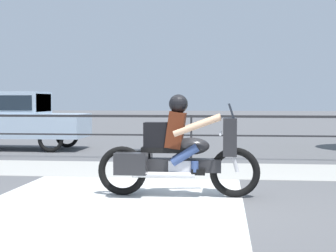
# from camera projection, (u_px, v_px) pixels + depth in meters

# --- Properties ---
(ground_plane) EXTENTS (120.00, 120.00, 0.00)m
(ground_plane) POSITION_uv_depth(u_px,v_px,m) (168.00, 203.00, 7.37)
(ground_plane) COLOR #565659
(sidewalk_band) EXTENTS (44.00, 2.40, 0.01)m
(sidewalk_band) POSITION_uv_depth(u_px,v_px,m) (186.00, 170.00, 10.74)
(sidewalk_band) COLOR #A8A59E
(sidewalk_band) RESTS_ON ground
(crosswalk_band) EXTENTS (3.71, 6.00, 0.01)m
(crosswalk_band) POSITION_uv_depth(u_px,v_px,m) (112.00, 204.00, 7.25)
(crosswalk_band) COLOR silver
(crosswalk_band) RESTS_ON ground
(fence_railing) EXTENTS (36.00, 0.05, 1.10)m
(fence_railing) POSITION_uv_depth(u_px,v_px,m) (191.00, 125.00, 12.53)
(fence_railing) COLOR #232326
(fence_railing) RESTS_ON ground
(motorcycle) EXTENTS (2.48, 0.76, 1.56)m
(motorcycle) POSITION_uv_depth(u_px,v_px,m) (177.00, 152.00, 7.81)
(motorcycle) COLOR black
(motorcycle) RESTS_ON ground
(parked_car) EXTENTS (4.08, 1.63, 1.71)m
(parked_car) POSITION_uv_depth(u_px,v_px,m) (14.00, 117.00, 15.17)
(parked_car) COLOR #9EB2C6
(parked_car) RESTS_ON ground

